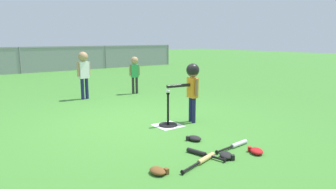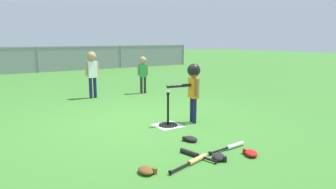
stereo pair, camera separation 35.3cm
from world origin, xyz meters
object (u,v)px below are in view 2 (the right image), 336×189
fielder_near_left (143,70)px  glove_by_plate (219,157)px  glove_outfield_drop (251,153)px  fielder_deep_left (92,68)px  batting_tee (168,121)px  batter_child (193,81)px  spare_bat_black (193,154)px  baseball_on_tee (168,91)px  glove_tossed_aside (146,170)px  spare_bat_silver (232,146)px  glove_near_bats (191,139)px  spare_bat_wood (194,161)px

fielder_near_left → glove_by_plate: fielder_near_left is taller
fielder_near_left → glove_by_plate: size_ratio=3.73×
glove_outfield_drop → glove_by_plate: bearing=163.2°
fielder_deep_left → batting_tee: bearing=-85.4°
batting_tee → fielder_near_left: 3.29m
batter_child → spare_bat_black: bearing=-127.2°
baseball_on_tee → batting_tee: bearing=90.0°
baseball_on_tee → glove_tossed_aside: size_ratio=0.33×
fielder_near_left → glove_outfield_drop: (-0.99, -4.76, -0.62)m
spare_bat_silver → glove_near_bats: glove_near_bats is taller
glove_outfield_drop → glove_tossed_aside: bearing=168.6°
batting_tee → glove_tossed_aside: (-1.22, -1.45, -0.05)m
baseball_on_tee → glove_tossed_aside: baseball_on_tee is taller
glove_tossed_aside → glove_outfield_drop: same height
baseball_on_tee → fielder_deep_left: 3.14m
baseball_on_tee → fielder_deep_left: bearing=94.6°
glove_near_bats → batting_tee: bearing=79.6°
glove_tossed_aside → glove_by_plate: bearing=-8.9°
batter_child → fielder_near_left: size_ratio=1.05×
batter_child → fielder_deep_left: (-0.73, 3.20, 0.00)m
spare_bat_wood → glove_outfield_drop: (0.76, -0.21, 0.01)m
fielder_deep_left → glove_outfield_drop: fielder_deep_left is taller
batter_child → glove_tossed_aside: size_ratio=4.75×
spare_bat_silver → glove_by_plate: size_ratio=2.40×
glove_by_plate → glove_tossed_aside: size_ratio=1.22×
baseball_on_tee → fielder_near_left: fielder_near_left is taller
spare_bat_silver → spare_bat_wood: 0.75m
batter_child → fielder_near_left: (0.67, 3.11, -0.10)m
batter_child → glove_tossed_aside: bearing=-141.1°
batting_tee → baseball_on_tee: baseball_on_tee is taller
batter_child → batting_tee: bearing=170.9°
baseball_on_tee → spare_bat_silver: 1.53m
baseball_on_tee → glove_by_plate: (-0.28, -1.59, -0.58)m
baseball_on_tee → batter_child: bearing=-9.1°
spare_bat_silver → glove_by_plate: glove_by_plate is taller
baseball_on_tee → glove_outfield_drop: size_ratio=0.27×
glove_by_plate → glove_near_bats: (0.12, 0.74, 0.00)m
spare_bat_black → glove_outfield_drop: size_ratio=2.07×
batting_tee → spare_bat_black: (-0.48, -1.33, -0.05)m
fielder_deep_left → spare_bat_silver: size_ratio=1.80×
batter_child → glove_near_bats: (-0.63, -0.78, -0.72)m
glove_tossed_aside → glove_outfield_drop: size_ratio=0.82×
spare_bat_wood → glove_by_plate: glove_by_plate is taller
batting_tee → spare_bat_wood: size_ratio=0.86×
glove_tossed_aside → glove_near_bats: bearing=28.9°
batting_tee → glove_outfield_drop: 1.73m
baseball_on_tee → glove_near_bats: baseball_on_tee is taller
fielder_near_left → glove_tossed_aside: 5.10m
fielder_near_left → glove_tossed_aside: fielder_near_left is taller
glove_tossed_aside → batting_tee: bearing=49.7°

